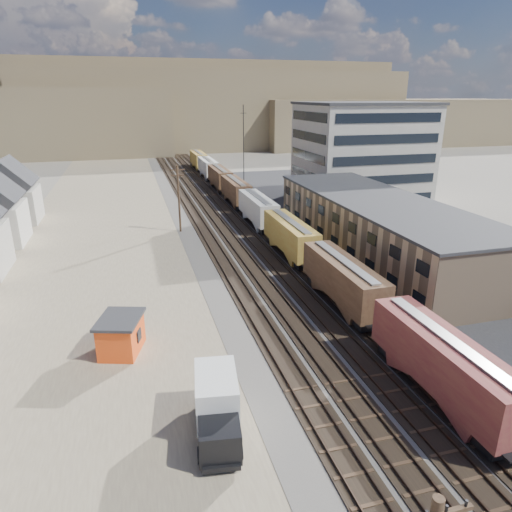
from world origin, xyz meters
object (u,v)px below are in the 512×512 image
object	(u,v)px
box_truck	(217,407)
maintenance_shed	(121,335)
freight_train	(246,198)
parked_car_blue	(320,194)
utility_pole_north	(179,197)

from	to	relation	value
box_truck	maintenance_shed	size ratio (longest dim) A/B	1.40
freight_train	parked_car_blue	world-z (taller)	freight_train
utility_pole_north	maintenance_shed	size ratio (longest dim) A/B	2.04
box_truck	parked_car_blue	bearing A→B (deg)	61.76
maintenance_shed	parked_car_blue	xyz separation A→B (m)	(38.46, 49.84, -0.73)
maintenance_shed	parked_car_blue	world-z (taller)	maintenance_shed
freight_train	maintenance_shed	distance (m)	46.23
maintenance_shed	parked_car_blue	size ratio (longest dim) A/B	0.83
utility_pole_north	box_truck	world-z (taller)	utility_pole_north
freight_train	parked_car_blue	xyz separation A→B (m)	(17.56, 8.62, -1.97)
freight_train	utility_pole_north	size ratio (longest dim) A/B	11.97
utility_pole_north	parked_car_blue	bearing A→B (deg)	29.03
freight_train	parked_car_blue	distance (m)	19.67
freight_train	maintenance_shed	world-z (taller)	freight_train
freight_train	box_truck	size ratio (longest dim) A/B	17.44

